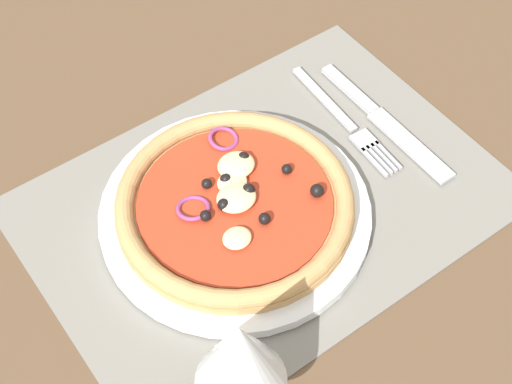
{
  "coord_description": "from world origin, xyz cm",
  "views": [
    {
      "loc": [
        28.2,
        37.29,
        63.12
      ],
      "look_at": [
        1.08,
        0.0,
        2.61
      ],
      "focal_mm": 54.77,
      "sensor_mm": 36.0,
      "label": 1
    }
  ],
  "objects": [
    {
      "name": "pizza",
      "position": [
        3.57,
        -0.35,
        2.7
      ],
      "size": [
        23.19,
        23.19,
        2.67
      ],
      "color": "tan",
      "rests_on": "plate"
    },
    {
      "name": "ground_plane",
      "position": [
        0.0,
        0.0,
        -1.2
      ],
      "size": [
        190.0,
        140.0,
        2.4
      ],
      "primitive_type": "cube",
      "color": "brown"
    },
    {
      "name": "plate",
      "position": [
        3.61,
        -0.31,
        1.01
      ],
      "size": [
        26.66,
        26.66,
        1.21
      ],
      "primitive_type": "cylinder",
      "color": "white",
      "rests_on": "placemat"
    },
    {
      "name": "wine_glass",
      "position": [
        14.45,
        16.42,
        10.34
      ],
      "size": [
        7.2,
        7.2,
        14.9
      ],
      "color": "silver",
      "rests_on": "ground_plane"
    },
    {
      "name": "knife",
      "position": [
        -16.71,
        -0.68,
        0.65
      ],
      "size": [
        2.07,
        20.01,
        0.62
      ],
      "rotation": [
        0.0,
        0.0,
        1.56
      ],
      "color": "#B2B5BA",
      "rests_on": "placemat"
    },
    {
      "name": "fork",
      "position": [
        -13.29,
        -2.81,
        0.62
      ],
      "size": [
        2.65,
        18.06,
        0.44
      ],
      "rotation": [
        0.0,
        0.0,
        1.51
      ],
      "color": "#B2B5BA",
      "rests_on": "placemat"
    },
    {
      "name": "placemat",
      "position": [
        0.0,
        0.0,
        0.2
      ],
      "size": [
        45.94,
        32.64,
        0.4
      ],
      "primitive_type": "cube",
      "color": "slate",
      "rests_on": "ground_plane"
    }
  ]
}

